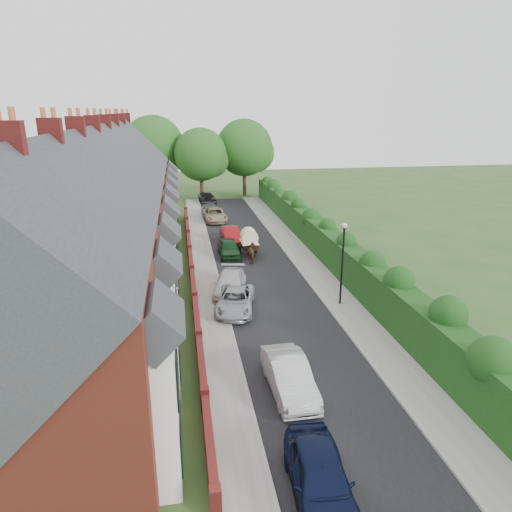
{
  "coord_description": "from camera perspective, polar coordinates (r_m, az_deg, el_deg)",
  "views": [
    {
      "loc": [
        -5.92,
        -20.42,
        11.41
      ],
      "look_at": [
        -1.16,
        7.82,
        2.2
      ],
      "focal_mm": 32.0,
      "sensor_mm": 36.0,
      "label": 1
    }
  ],
  "objects": [
    {
      "name": "car_silver_b",
      "position": [
        27.15,
        -2.61,
        -5.58
      ],
      "size": [
        3.02,
        4.91,
        1.27
      ],
      "primitive_type": "imported",
      "rotation": [
        0.0,
        0.0,
        -0.21
      ],
      "color": "#A1A5A9",
      "rests_on": "ground"
    },
    {
      "name": "pavement_hedge_side",
      "position": [
        34.74,
        6.88,
        -1.38
      ],
      "size": [
        2.2,
        58.0,
        0.12
      ],
      "primitive_type": "cube",
      "color": "gray",
      "rests_on": "ground"
    },
    {
      "name": "car_white",
      "position": [
        29.59,
        -3.26,
        -3.47
      ],
      "size": [
        2.85,
        4.95,
        1.35
      ],
      "primitive_type": "imported",
      "rotation": [
        0.0,
        0.0,
        -0.22
      ],
      "color": "silver",
      "rests_on": "ground"
    },
    {
      "name": "hedge",
      "position": [
        34.81,
        9.82,
        1.19
      ],
      "size": [
        2.1,
        58.0,
        2.85
      ],
      "color": "#103310",
      "rests_on": "ground"
    },
    {
      "name": "car_beige",
      "position": [
        49.14,
        -5.18,
        5.14
      ],
      "size": [
        2.56,
        5.03,
        1.36
      ],
      "primitive_type": "imported",
      "rotation": [
        0.0,
        0.0,
        0.06
      ],
      "color": "tan",
      "rests_on": "ground"
    },
    {
      "name": "car_navy",
      "position": [
        15.5,
        8.04,
        -25.74
      ],
      "size": [
        2.14,
        4.62,
        1.53
      ],
      "primitive_type": "imported",
      "rotation": [
        0.0,
        0.0,
        -0.07
      ],
      "color": "black",
      "rests_on": "ground"
    },
    {
      "name": "car_grey",
      "position": [
        51.07,
        -5.69,
        5.6
      ],
      "size": [
        1.98,
        4.69,
        1.35
      ],
      "primitive_type": "imported",
      "rotation": [
        0.0,
        0.0,
        0.02
      ],
      "color": "#4C4D52",
      "rests_on": "ground"
    },
    {
      "name": "tree_far_left",
      "position": [
        60.85,
        -6.61,
        12.34
      ],
      "size": [
        7.14,
        6.8,
        9.29
      ],
      "color": "#332316",
      "rests_on": "ground"
    },
    {
      "name": "horse_cart",
      "position": [
        37.2,
        -0.86,
        2.03
      ],
      "size": [
        1.41,
        3.11,
        2.24
      ],
      "color": "black",
      "rests_on": "ground"
    },
    {
      "name": "horse",
      "position": [
        35.62,
        -0.41,
        0.36
      ],
      "size": [
        0.84,
        1.73,
        1.44
      ],
      "primitive_type": "imported",
      "rotation": [
        0.0,
        0.0,
        3.18
      ],
      "color": "#4E2F1C",
      "rests_on": "ground"
    },
    {
      "name": "car_black",
      "position": [
        59.24,
        -6.11,
        7.31
      ],
      "size": [
        2.45,
        4.36,
        1.4
      ],
      "primitive_type": "imported",
      "rotation": [
        0.0,
        0.0,
        0.2
      ],
      "color": "black",
      "rests_on": "ground"
    },
    {
      "name": "lamppost",
      "position": [
        27.37,
        10.8,
        0.26
      ],
      "size": [
        0.32,
        0.32,
        5.16
      ],
      "color": "black",
      "rests_on": "ground"
    },
    {
      "name": "tree_far_right",
      "position": [
        63.39,
        -1.13,
        13.21
      ],
      "size": [
        7.98,
        7.6,
        10.31
      ],
      "color": "#332316",
      "rests_on": "ground"
    },
    {
      "name": "terrace_row",
      "position": [
        31.58,
        -18.39,
        4.22
      ],
      "size": [
        9.05,
        40.5,
        11.5
      ],
      "color": "maroon",
      "rests_on": "ground"
    },
    {
      "name": "car_green",
      "position": [
        37.11,
        -3.39,
        1.01
      ],
      "size": [
        1.68,
        4.1,
        1.39
      ],
      "primitive_type": "imported",
      "rotation": [
        0.0,
        0.0,
        0.01
      ],
      "color": "#113817",
      "rests_on": "ground"
    },
    {
      "name": "road",
      "position": [
        33.86,
        0.2,
        -1.85
      ],
      "size": [
        6.0,
        58.0,
        0.02
      ],
      "primitive_type": "cube",
      "color": "black",
      "rests_on": "ground"
    },
    {
      "name": "garden_wall_row",
      "position": [
        32.34,
        -8.0,
        -2.14
      ],
      "size": [
        0.35,
        40.35,
        1.1
      ],
      "color": "maroon",
      "rests_on": "ground"
    },
    {
      "name": "pavement_house_side",
      "position": [
        33.44,
        -6.32,
        -2.12
      ],
      "size": [
        1.7,
        58.0,
        0.12
      ],
      "primitive_type": "cube",
      "color": "gray",
      "rests_on": "ground"
    },
    {
      "name": "tree_far_back",
      "position": [
        63.73,
        -12.27,
        13.12
      ],
      "size": [
        8.4,
        8.0,
        10.82
      ],
      "color": "#332316",
      "rests_on": "ground"
    },
    {
      "name": "kerb_hedge_side",
      "position": [
        34.46,
        5.21,
        -1.47
      ],
      "size": [
        0.18,
        58.0,
        0.13
      ],
      "primitive_type": "cube",
      "color": "#9C9C96",
      "rests_on": "ground"
    },
    {
      "name": "car_silver_a",
      "position": [
        19.85,
        4.15,
        -14.73
      ],
      "size": [
        1.71,
        4.55,
        1.48
      ],
      "primitive_type": "imported",
      "rotation": [
        0.0,
        0.0,
        0.03
      ],
      "color": "#B6B6BB",
      "rests_on": "ground"
    },
    {
      "name": "car_red",
      "position": [
        41.04,
        -3.2,
        2.65
      ],
      "size": [
        1.66,
        4.24,
        1.37
      ],
      "primitive_type": "imported",
      "rotation": [
        0.0,
        0.0,
        0.05
      ],
      "color": "maroon",
      "rests_on": "ground"
    },
    {
      "name": "ground",
      "position": [
        24.13,
        5.91,
        -10.49
      ],
      "size": [
        140.0,
        140.0,
        0.0
      ],
      "primitive_type": "plane",
      "color": "#2D4C1E",
      "rests_on": "ground"
    },
    {
      "name": "kerb_house_side",
      "position": [
        33.49,
        -4.95,
        -2.04
      ],
      "size": [
        0.18,
        58.0,
        0.13
      ],
      "primitive_type": "cube",
      "color": "#9C9C96",
      "rests_on": "ground"
    }
  ]
}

